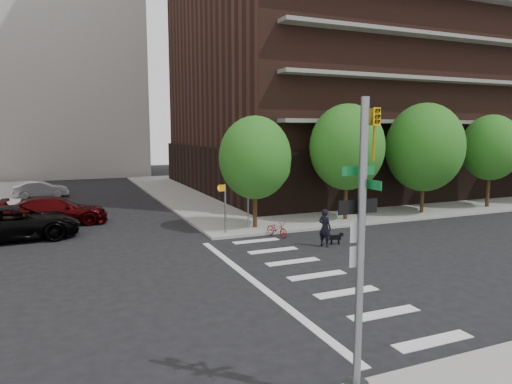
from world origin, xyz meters
TOP-DOWN VIEW (x-y plane):
  - ground at (0.00, 0.00)m, footprint 120.00×120.00m
  - sidewalk_ne at (20.50, 23.50)m, footprint 39.00×33.00m
  - crosswalk at (2.21, -0.00)m, footprint 3.85×13.00m
  - tree_a at (4.00, 8.50)m, footprint 4.00×4.00m
  - tree_b at (10.00, 8.50)m, footprint 4.50×4.50m
  - tree_c at (16.00, 8.50)m, footprint 5.00×5.00m
  - tree_d at (22.00, 8.50)m, footprint 4.00×4.00m
  - traffic_signal at (-0.47, -7.49)m, footprint 0.90×0.75m
  - pedestrian_signal at (2.32, 7.92)m, footprint 2.18×0.67m
  - parked_car_black at (-8.20, 10.99)m, footprint 3.26×6.44m
  - parked_car_maroon at (-6.31, 14.26)m, footprint 2.53×5.86m
  - parked_car_silver at (-7.59, 26.88)m, footprint 1.78×4.30m
  - scooter at (4.41, 6.50)m, footprint 0.94×1.62m
  - dog_walker at (5.63, 3.75)m, footprint 0.79×0.67m
  - dog at (6.35, 3.87)m, footprint 0.68×0.33m

SIDE VIEW (x-z plane):
  - ground at x=0.00m, z-range 0.00..0.00m
  - crosswalk at x=2.21m, z-range 0.00..0.01m
  - sidewalk_ne at x=20.50m, z-range 0.00..0.15m
  - dog at x=6.35m, z-range 0.07..0.64m
  - scooter at x=4.41m, z-range 0.00..0.81m
  - parked_car_silver at x=-7.59m, z-range 0.00..1.38m
  - parked_car_maroon at x=-6.31m, z-range 0.00..1.68m
  - parked_car_black at x=-8.20m, z-range 0.00..1.75m
  - dog_walker at x=5.63m, z-range 0.00..1.82m
  - pedestrian_signal at x=2.32m, z-range 0.55..3.15m
  - traffic_signal at x=-0.47m, z-range -0.30..5.70m
  - tree_a at x=4.00m, z-range 1.09..6.99m
  - tree_d at x=22.00m, z-range 1.24..7.44m
  - tree_c at x=16.00m, z-range 1.05..7.85m
  - tree_b at x=10.00m, z-range 1.22..7.87m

